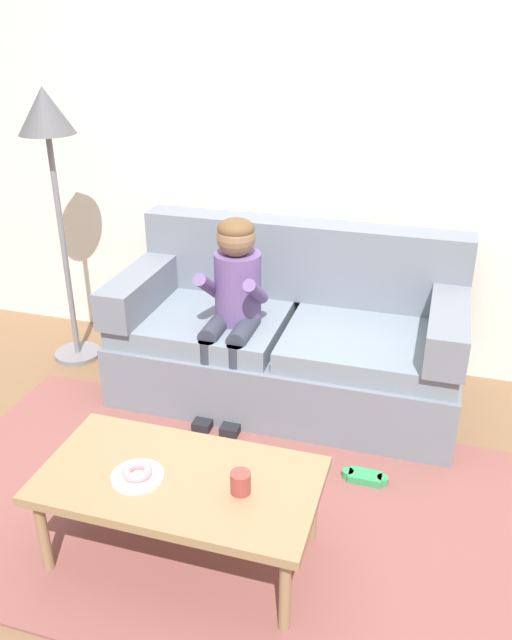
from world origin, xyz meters
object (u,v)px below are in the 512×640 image
object	(u,v)px
couch	(288,339)
donut	(137,471)
mug	(241,482)
floor_lamp	(49,143)
coffee_table	(180,484)
person_child	(233,298)
toy_controller	(365,478)

from	to	relation	value
couch	donut	xyz separation A→B (m)	(-0.25, -1.45, 0.10)
donut	mug	xyz separation A→B (m)	(0.42, 0.04, 0.01)
couch	donut	distance (m)	1.48
mug	couch	bearing A→B (deg)	96.56
floor_lamp	donut	bearing A→B (deg)	-50.94
couch	coffee_table	size ratio (longest dim) A/B	1.74
person_child	toy_controller	xyz separation A→B (m)	(0.84, -0.50, -0.65)
coffee_table	toy_controller	xyz separation A→B (m)	(0.67, 0.68, -0.35)
coffee_table	person_child	distance (m)	1.23
donut	mug	distance (m)	0.42
donut	toy_controller	xyz separation A→B (m)	(0.83, 0.74, -0.42)
couch	donut	size ratio (longest dim) A/B	16.25
coffee_table	person_child	xyz separation A→B (m)	(-0.16, 1.19, 0.30)
mug	toy_controller	world-z (taller)	mug
person_child	toy_controller	world-z (taller)	person_child
person_child	donut	world-z (taller)	person_child
toy_controller	donut	bearing A→B (deg)	-107.40
coffee_table	mug	world-z (taller)	mug
person_child	donut	size ratio (longest dim) A/B	9.18
toy_controller	floor_lamp	xyz separation A→B (m)	(-2.02, 0.73, 1.37)
couch	mug	bearing A→B (deg)	-83.44
person_child	toy_controller	bearing A→B (deg)	-30.98
coffee_table	floor_lamp	xyz separation A→B (m)	(-1.35, 1.42, 1.02)
person_child	mug	world-z (taller)	person_child
person_child	couch	bearing A→B (deg)	38.42
mug	floor_lamp	bearing A→B (deg)	138.40
mug	toy_controller	bearing A→B (deg)	59.63
coffee_table	floor_lamp	size ratio (longest dim) A/B	0.66
couch	mug	xyz separation A→B (m)	(0.16, -1.41, 0.11)
coffee_table	mug	xyz separation A→B (m)	(0.26, -0.01, 0.09)
mug	donut	bearing A→B (deg)	-174.49
couch	donut	bearing A→B (deg)	-99.96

